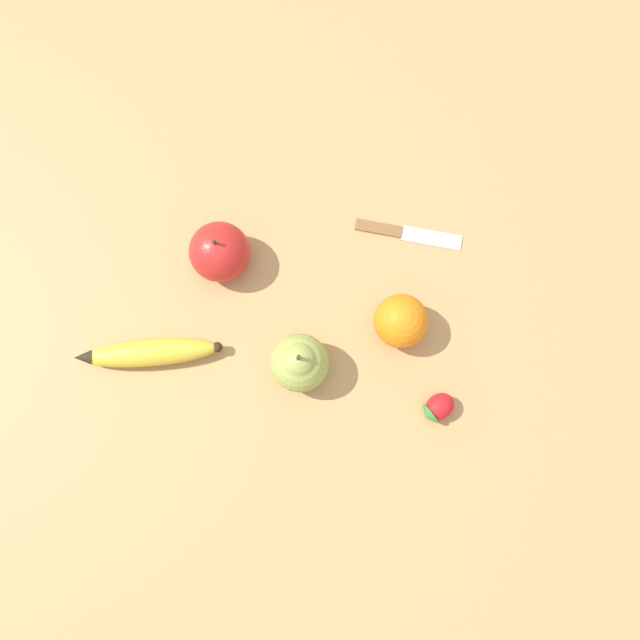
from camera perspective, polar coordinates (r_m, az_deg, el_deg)
ground_plane at (r=0.87m, az=-3.70°, el=2.68°), size 3.00×3.00×0.00m
banana at (r=0.87m, az=-15.39°, el=-2.90°), size 0.10×0.19×0.04m
orange at (r=0.83m, az=7.41°, el=-0.10°), size 0.07×0.07×0.07m
pear at (r=0.81m, az=-1.88°, el=-3.89°), size 0.08×0.08×0.10m
strawberry at (r=0.85m, az=10.69°, el=-7.92°), size 0.04×0.05×0.03m
apple at (r=0.86m, az=-9.18°, el=6.18°), size 0.08×0.08×0.09m
paring_knife at (r=0.90m, az=7.72°, el=7.92°), size 0.10×0.14×0.01m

